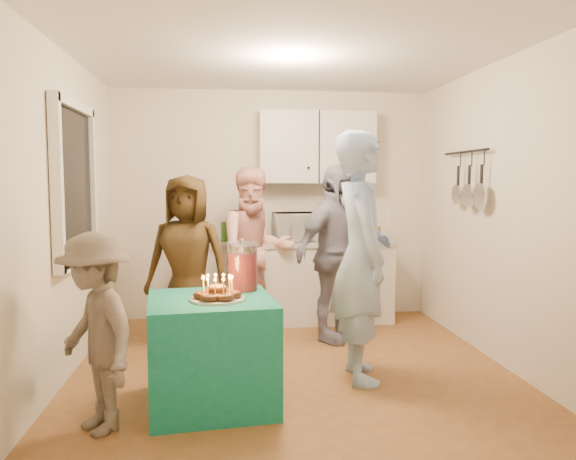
{
  "coord_description": "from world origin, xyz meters",
  "views": [
    {
      "loc": [
        -0.55,
        -4.46,
        1.57
      ],
      "look_at": [
        0.0,
        0.35,
        1.15
      ],
      "focal_mm": 35.0,
      "sensor_mm": 36.0,
      "label": 1
    }
  ],
  "objects": [
    {
      "name": "floor",
      "position": [
        0.0,
        0.0,
        0.0
      ],
      "size": [
        4.0,
        4.0,
        0.0
      ],
      "primitive_type": "plane",
      "color": "brown",
      "rests_on": "ground"
    },
    {
      "name": "ceiling",
      "position": [
        0.0,
        0.0,
        2.6
      ],
      "size": [
        4.0,
        4.0,
        0.0
      ],
      "primitive_type": "plane",
      "color": "white",
      "rests_on": "floor"
    },
    {
      "name": "back_wall",
      "position": [
        0.0,
        2.0,
        1.3
      ],
      "size": [
        3.6,
        3.6,
        0.0
      ],
      "primitive_type": "plane",
      "color": "silver",
      "rests_on": "floor"
    },
    {
      "name": "left_wall",
      "position": [
        -1.8,
        0.0,
        1.3
      ],
      "size": [
        4.0,
        4.0,
        0.0
      ],
      "primitive_type": "plane",
      "color": "silver",
      "rests_on": "floor"
    },
    {
      "name": "right_wall",
      "position": [
        1.8,
        0.0,
        1.3
      ],
      "size": [
        4.0,
        4.0,
        0.0
      ],
      "primitive_type": "plane",
      "color": "silver",
      "rests_on": "floor"
    },
    {
      "name": "window_night",
      "position": [
        -1.77,
        0.3,
        1.55
      ],
      "size": [
        0.04,
        1.0,
        1.2
      ],
      "primitive_type": "cube",
      "color": "black",
      "rests_on": "left_wall"
    },
    {
      "name": "counter",
      "position": [
        0.2,
        1.7,
        0.43
      ],
      "size": [
        2.2,
        0.58,
        0.86
      ],
      "primitive_type": "cube",
      "color": "white",
      "rests_on": "floor"
    },
    {
      "name": "countertop",
      "position": [
        0.2,
        1.7,
        0.89
      ],
      "size": [
        2.24,
        0.62,
        0.05
      ],
      "primitive_type": "cube",
      "color": "beige",
      "rests_on": "counter"
    },
    {
      "name": "upper_cabinet",
      "position": [
        0.5,
        1.85,
        1.95
      ],
      "size": [
        1.3,
        0.3,
        0.8
      ],
      "primitive_type": "cube",
      "color": "white",
      "rests_on": "back_wall"
    },
    {
      "name": "pot_rack",
      "position": [
        1.72,
        0.7,
        1.6
      ],
      "size": [
        0.12,
        1.0,
        0.6
      ],
      "primitive_type": "cube",
      "color": "black",
      "rests_on": "right_wall"
    },
    {
      "name": "microwave",
      "position": [
        0.28,
        1.7,
        1.07
      ],
      "size": [
        0.6,
        0.43,
        0.31
      ],
      "primitive_type": "imported",
      "rotation": [
        0.0,
        0.0,
        0.09
      ],
      "color": "white",
      "rests_on": "countertop"
    },
    {
      "name": "party_table",
      "position": [
        -0.65,
        -0.57,
        0.38
      ],
      "size": [
        0.94,
        0.94,
        0.76
      ],
      "primitive_type": "cube",
      "rotation": [
        0.0,
        0.0,
        0.11
      ],
      "color": "#127960",
      "rests_on": "floor"
    },
    {
      "name": "donut_cake",
      "position": [
        -0.6,
        -0.64,
        0.85
      ],
      "size": [
        0.38,
        0.38,
        0.18
      ],
      "primitive_type": null,
      "color": "#381C0C",
      "rests_on": "party_table"
    },
    {
      "name": "punch_jar",
      "position": [
        -0.42,
        -0.31,
        0.93
      ],
      "size": [
        0.22,
        0.22,
        0.34
      ],
      "primitive_type": "cylinder",
      "color": "#B70E1C",
      "rests_on": "party_table"
    },
    {
      "name": "man_birthday",
      "position": [
        0.52,
        -0.18,
        0.98
      ],
      "size": [
        0.48,
        0.73,
        1.96
      ],
      "primitive_type": "imported",
      "rotation": [
        0.0,
        0.0,
        1.55
      ],
      "color": "#9DB9E4",
      "rests_on": "floor"
    },
    {
      "name": "woman_back_left",
      "position": [
        -0.9,
        0.88,
        0.82
      ],
      "size": [
        0.91,
        0.71,
        1.63
      ],
      "primitive_type": "imported",
      "rotation": [
        0.0,
        0.0,
        -0.26
      ],
      "color": "brown",
      "rests_on": "floor"
    },
    {
      "name": "woman_back_center",
      "position": [
        -0.23,
        1.24,
        0.86
      ],
      "size": [
        0.98,
        0.85,
        1.71
      ],
      "primitive_type": "imported",
      "rotation": [
        0.0,
        0.0,
        0.27
      ],
      "color": "#EC7E7B",
      "rests_on": "floor"
    },
    {
      "name": "woman_back_right",
      "position": [
        0.52,
        0.91,
        0.87
      ],
      "size": [
        1.06,
        0.97,
        1.73
      ],
      "primitive_type": "imported",
      "rotation": [
        0.0,
        0.0,
        0.68
      ],
      "color": "#120F35",
      "rests_on": "floor"
    },
    {
      "name": "child_near_left",
      "position": [
        -1.35,
        -0.92,
        0.63
      ],
      "size": [
        0.85,
        0.93,
        1.26
      ],
      "primitive_type": "imported",
      "rotation": [
        0.0,
        0.0,
        -0.95
      ],
      "color": "#564D45",
      "rests_on": "floor"
    }
  ]
}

